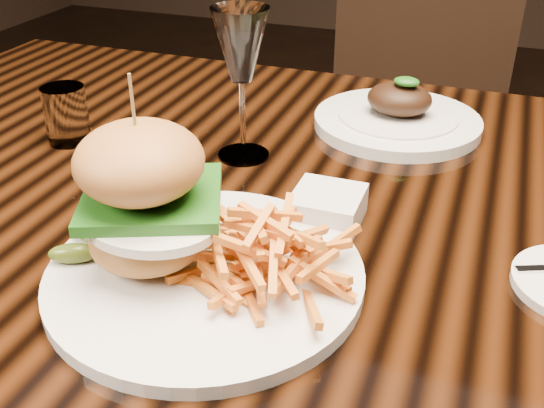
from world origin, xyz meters
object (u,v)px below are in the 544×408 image
(dining_table, at_px, (331,245))
(chair_far, at_px, (416,105))
(far_dish, at_px, (397,117))
(wine_glass, at_px, (241,50))
(burger_plate, at_px, (196,234))

(dining_table, xyz_separation_m, chair_far, (-0.01, 0.89, -0.13))
(far_dish, distance_m, chair_far, 0.69)
(wine_glass, relative_size, far_dish, 0.81)
(chair_far, bearing_deg, dining_table, -96.18)
(dining_table, bearing_deg, wine_glass, 156.93)
(burger_plate, xyz_separation_m, wine_glass, (-0.07, 0.28, 0.10))
(far_dish, bearing_deg, chair_far, 94.21)
(dining_table, distance_m, wine_glass, 0.28)
(dining_table, bearing_deg, burger_plate, -110.51)
(burger_plate, bearing_deg, far_dish, 64.75)
(burger_plate, relative_size, chair_far, 0.34)
(far_dish, height_order, chair_far, chair_far)
(dining_table, distance_m, burger_plate, 0.27)
(dining_table, height_order, chair_far, chair_far)
(dining_table, xyz_separation_m, burger_plate, (-0.08, -0.22, 0.13))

